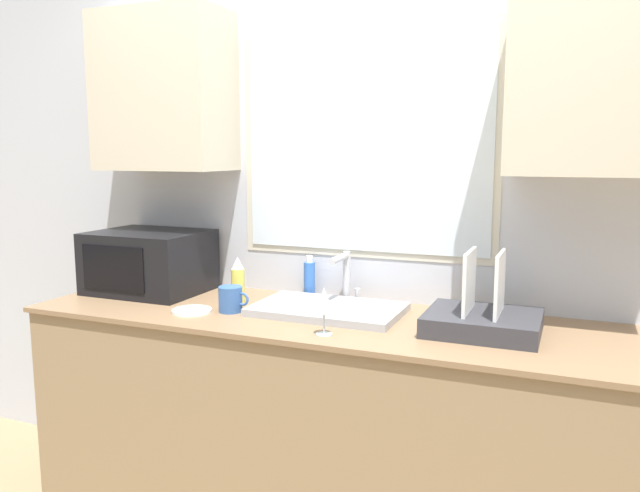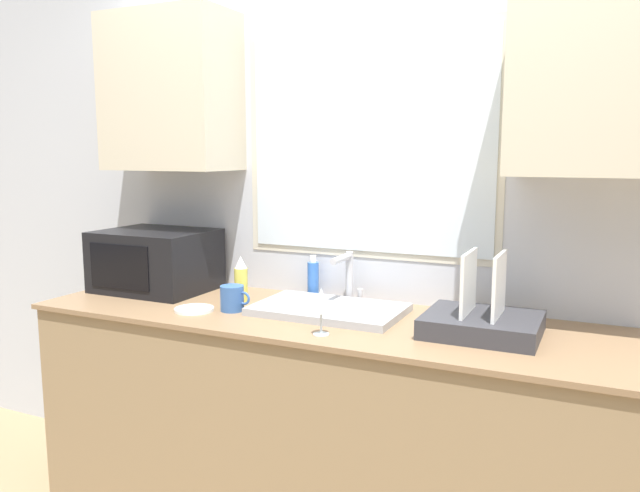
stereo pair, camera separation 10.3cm
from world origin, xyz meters
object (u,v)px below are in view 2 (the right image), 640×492
at_px(faucet, 348,273).
at_px(mug_near_sink, 233,298).
at_px(dish_rack, 482,320).
at_px(spray_bottle, 241,280).
at_px(wine_glass, 321,301).
at_px(soap_bottle, 313,278).
at_px(microwave, 156,260).

height_order(faucet, mug_near_sink, faucet).
distance_m(dish_rack, spray_bottle, 1.02).
bearing_deg(wine_glass, faucet, 101.31).
bearing_deg(soap_bottle, spray_bottle, -136.27).
bearing_deg(mug_near_sink, dish_rack, 5.30).
height_order(dish_rack, soap_bottle, dish_rack).
bearing_deg(faucet, dish_rack, -20.35).
relative_size(microwave, wine_glass, 2.94).
distance_m(faucet, wine_glass, 0.47).
bearing_deg(microwave, soap_bottle, 14.28).
xyz_separation_m(faucet, soap_bottle, (-0.19, 0.05, -0.05)).
bearing_deg(wine_glass, mug_near_sink, 161.96).
distance_m(faucet, mug_near_sink, 0.49).
bearing_deg(mug_near_sink, spray_bottle, 108.71).
height_order(faucet, microwave, microwave).
bearing_deg(faucet, wine_glass, -78.69).
distance_m(microwave, mug_near_sink, 0.57).
height_order(dish_rack, spray_bottle, dish_rack).
height_order(spray_bottle, mug_near_sink, spray_bottle).
distance_m(spray_bottle, soap_bottle, 0.32).
bearing_deg(soap_bottle, faucet, -14.96).
bearing_deg(faucet, mug_near_sink, -139.80).
xyz_separation_m(dish_rack, wine_glass, (-0.51, -0.24, 0.07)).
relative_size(faucet, spray_bottle, 1.09).
relative_size(faucet, soap_bottle, 1.18).
relative_size(spray_bottle, mug_near_sink, 1.52).
xyz_separation_m(microwave, wine_glass, (0.99, -0.33, -0.02)).
bearing_deg(faucet, spray_bottle, -157.55).
distance_m(microwave, dish_rack, 1.51).
relative_size(microwave, soap_bottle, 2.70).
xyz_separation_m(soap_bottle, wine_glass, (0.28, -0.51, 0.04)).
bearing_deg(dish_rack, wine_glass, -154.63).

